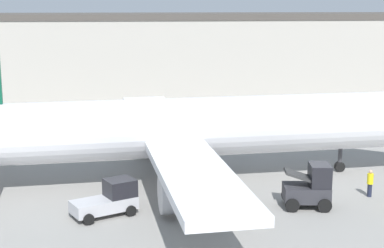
# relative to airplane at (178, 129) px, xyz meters

# --- Properties ---
(ground_plane) EXTENTS (400.00, 400.00, 0.00)m
(ground_plane) POSITION_rel_airplane_xyz_m (0.92, 0.08, -3.50)
(ground_plane) COLOR gray
(terminal_building) EXTENTS (89.64, 11.28, 10.22)m
(terminal_building) POSITION_rel_airplane_xyz_m (-4.46, 34.79, 1.61)
(terminal_building) COLOR #ADA89E
(terminal_building) RESTS_ON ground_plane
(airplane) EXTENTS (36.52, 31.20, 11.36)m
(airplane) POSITION_rel_airplane_xyz_m (0.00, 0.00, 0.00)
(airplane) COLOR white
(airplane) RESTS_ON ground_plane
(ground_crew_worker) EXTENTS (0.37, 0.37, 1.69)m
(ground_crew_worker) POSITION_rel_airplane_xyz_m (11.26, -4.43, -2.60)
(ground_crew_worker) COLOR #1E2338
(ground_crew_worker) RESTS_ON ground_plane
(baggage_tug) EXTENTS (3.87, 3.00, 1.95)m
(baggage_tug) POSITION_rel_airplane_xyz_m (-4.31, -5.89, -2.60)
(baggage_tug) COLOR #B2B2B7
(baggage_tug) RESTS_ON ground_plane
(belt_loader_truck) EXTENTS (2.84, 2.35, 2.55)m
(belt_loader_truck) POSITION_rel_airplane_xyz_m (7.10, -5.81, -2.33)
(belt_loader_truck) COLOR #2D2D33
(belt_loader_truck) RESTS_ON ground_plane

